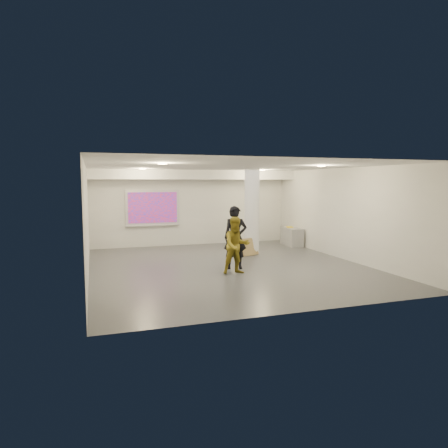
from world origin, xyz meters
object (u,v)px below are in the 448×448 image
object	(u,v)px
man	(236,245)
projection_screen	(153,208)
credenza	(292,237)
woman	(235,238)
column	(252,212)

from	to	relation	value
man	projection_screen	bearing A→B (deg)	104.43
credenza	man	xyz separation A→B (m)	(-3.82, -3.97, 0.43)
woman	man	size ratio (longest dim) A/B	1.16
projection_screen	man	size ratio (longest dim) A/B	1.32
column	projection_screen	size ratio (longest dim) A/B	1.43
column	woman	xyz separation A→B (m)	(-1.39, -2.14, -0.58)
column	man	xyz separation A→B (m)	(-1.60, -2.79, -0.71)
woman	man	bearing A→B (deg)	-92.45
projection_screen	column	bearing A→B (deg)	-40.56
projection_screen	woman	distance (m)	5.13
column	woman	size ratio (longest dim) A/B	1.63
woman	credenza	bearing A→B (deg)	57.46
column	woman	distance (m)	2.62
projection_screen	man	world-z (taller)	projection_screen
projection_screen	woman	xyz separation A→B (m)	(1.71, -4.80, -0.61)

